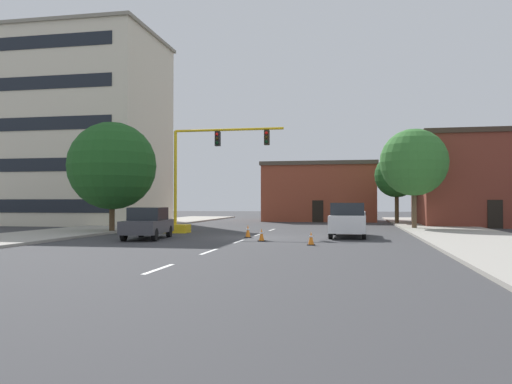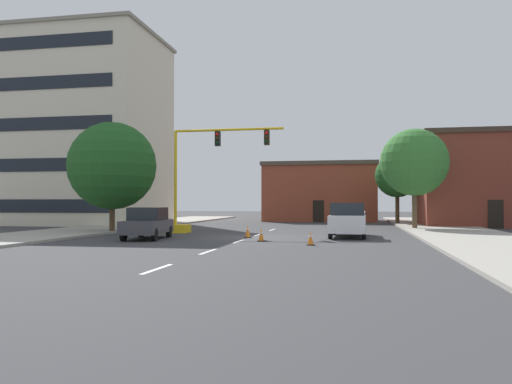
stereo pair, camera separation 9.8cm
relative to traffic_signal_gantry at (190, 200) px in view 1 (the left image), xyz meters
The scene contains 20 objects.
ground_plane 6.25m from the traffic_signal_gantry, 35.49° to the right, with size 160.00×160.00×0.00m, color #38383A.
sidewalk_left 9.11m from the traffic_signal_gantry, 148.73° to the left, with size 6.00×56.00×0.14m, color #9E998E.
sidewalk_right 17.85m from the traffic_signal_gantry, 15.05° to the left, with size 6.00×56.00×0.14m, color #9E998E.
lane_stripe_seg_0 18.17m from the traffic_signal_gantry, 74.67° to the right, with size 0.16×2.40×0.01m, color silver.
lane_stripe_seg_1 13.00m from the traffic_signal_gantry, 68.16° to the right, with size 0.16×2.40×0.01m, color silver.
lane_stripe_seg_2 8.27m from the traffic_signal_gantry, 53.31° to the right, with size 0.16×2.40×0.01m, color silver.
lane_stripe_seg_3 5.32m from the traffic_signal_gantry, 10.68° to the right, with size 0.16×2.40×0.01m, color silver.
lane_stripe_seg_4 6.98m from the traffic_signal_gantry, 43.97° to the left, with size 0.16×2.40×0.01m, color silver.
building_tall_left 19.42m from the traffic_signal_gantry, 142.72° to the left, with size 15.22×11.02×17.35m.
building_brick_center 23.92m from the traffic_signal_gantry, 72.70° to the left, with size 11.95×7.45×6.20m.
building_row_right 25.86m from the traffic_signal_gantry, 34.62° to the left, with size 10.32×10.77×7.81m.
traffic_signal_gantry is the anchor object (origin of this frame).
tree_left_near 5.63m from the traffic_signal_gantry, behind, with size 5.80×5.80×7.34m.
tree_right_far 21.35m from the traffic_signal_gantry, 46.98° to the left, with size 3.95×3.95×6.40m.
tree_right_mid 16.68m from the traffic_signal_gantry, 24.23° to the left, with size 4.94×4.94×7.43m.
pickup_truck_white 10.56m from the traffic_signal_gantry, 11.08° to the right, with size 2.09×5.43×1.99m.
sedan_dark_gray_near_left 5.85m from the traffic_signal_gantry, 95.38° to the right, with size 2.36×4.68×1.74m.
traffic_cone_roadside_a 11.91m from the traffic_signal_gantry, 42.78° to the right, with size 0.36×0.36×0.66m.
traffic_cone_roadside_b 6.16m from the traffic_signal_gantry, 37.49° to the right, with size 0.36×0.36×0.75m.
traffic_cone_roadside_c 8.70m from the traffic_signal_gantry, 45.86° to the right, with size 0.36×0.36×0.68m.
Camera 1 is at (5.82, -28.67, 2.05)m, focal length 35.67 mm.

